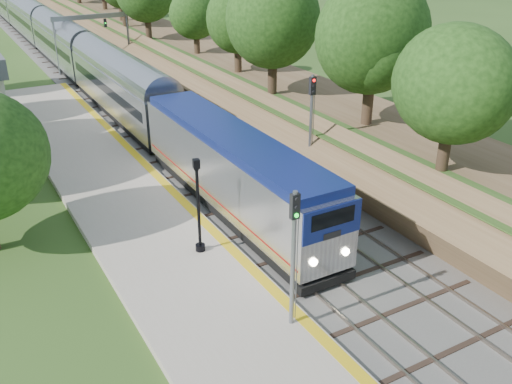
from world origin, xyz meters
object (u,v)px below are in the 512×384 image
signal_gantry (91,27)px  signal_platform (294,245)px  train (46,33)px  lamppost_far (199,211)px  signal_farside (311,118)px

signal_gantry → signal_platform: bearing=-96.3°
train → signal_platform: bearing=-92.7°
signal_gantry → train: 14.22m
train → signal_platform: size_ratio=20.84×
lamppost_far → signal_farside: 11.27m
train → signal_gantry: bearing=-79.8°
train → signal_platform: (-2.90, -62.48, 1.72)m
train → signal_farside: size_ratio=18.15×
signal_gantry → signal_platform: 49.00m
train → signal_platform: 62.57m
signal_platform → signal_farside: size_ratio=0.87×
signal_gantry → signal_farside: size_ratio=1.23×
signal_gantry → signal_platform: signal_platform is taller
signal_platform → signal_farside: 15.08m
train → signal_farside: bearing=-83.0°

